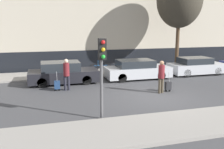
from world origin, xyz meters
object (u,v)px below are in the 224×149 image
parked_car_0 (63,73)px  parked_car_2 (196,66)px  parked_car_1 (137,70)px  trolley_left (57,85)px  parked_bicycle (101,68)px  bare_tree_near_crossing (180,0)px  pedestrian_left (66,73)px  pedestrian_right (161,75)px  trolley_right (168,86)px  traffic_light (102,62)px

parked_car_0 → parked_car_2: (9.97, 0.23, -0.04)m
parked_car_1 → parked_car_2: bearing=2.7°
trolley_left → parked_car_0: bearing=75.5°
parked_bicycle → bare_tree_near_crossing: bare_tree_near_crossing is taller
pedestrian_left → bare_tree_near_crossing: 10.72m
pedestrian_left → parked_car_0: bearing=94.0°
parked_car_1 → pedestrian_left: 5.38m
bare_tree_near_crossing → pedestrian_right: bearing=-126.6°
bare_tree_near_crossing → pedestrian_left: bearing=-158.6°
parked_car_1 → parked_bicycle: (-2.09, 2.21, -0.14)m
parked_car_0 → parked_car_2: size_ratio=1.05×
parked_car_0 → bare_tree_near_crossing: 10.49m
parked_car_1 → bare_tree_near_crossing: (4.03, 1.66, 4.93)m
pedestrian_right → trolley_right: 0.88m
parked_car_1 → pedestrian_right: (-0.09, -3.88, 0.40)m
traffic_light → parked_car_1: bearing=59.0°
parked_car_1 → pedestrian_left: size_ratio=2.47×
pedestrian_left → trolley_right: bearing=-16.7°
bare_tree_near_crossing → parked_car_1: bearing=-157.5°
parked_car_0 → parked_car_2: bearing=1.3°
parked_car_2 → pedestrian_left: size_ratio=2.27×
trolley_left → trolley_right: bearing=-17.1°
parked_car_0 → parked_car_2: parked_car_0 is taller
pedestrian_right → traffic_light: (-4.04, -2.97, 1.28)m
pedestrian_left → trolley_right: pedestrian_left is taller
parked_car_1 → trolley_right: (0.44, -3.71, -0.29)m
pedestrian_right → parked_bicycle: bearing=-89.6°
parked_car_2 → trolley_left: size_ratio=3.69×
pedestrian_right → trolley_left: bearing=-38.0°
trolley_right → traffic_light: bearing=-145.4°
parked_car_2 → bare_tree_near_crossing: bare_tree_near_crossing is taller
parked_car_2 → trolley_right: parked_car_2 is taller
trolley_left → traffic_light: size_ratio=0.35×
pedestrian_left → parked_car_1: bearing=22.4°
trolley_left → pedestrian_right: bearing=-20.2°
parked_car_0 → bare_tree_near_crossing: bearing=10.3°
parked_car_0 → pedestrian_right: (5.01, -3.88, 0.38)m
parked_car_1 → traffic_light: bearing=-121.0°
traffic_light → parked_car_2: bearing=38.2°
parked_car_1 → trolley_left: bearing=-161.5°
pedestrian_left → trolley_left: (-0.55, 0.02, -0.69)m
pedestrian_left → pedestrian_right: (4.94, -2.00, -0.01)m
parked_car_2 → pedestrian_left: bearing=-168.0°
trolley_right → parked_bicycle: trolley_right is taller
parked_car_1 → trolley_right: 3.75m
trolley_right → parked_bicycle: 6.44m
parked_car_2 → parked_car_0: bearing=-178.7°
parked_car_0 → pedestrian_left: 1.92m
parked_car_2 → bare_tree_near_crossing: 5.22m
parked_car_0 → trolley_left: parked_car_0 is taller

